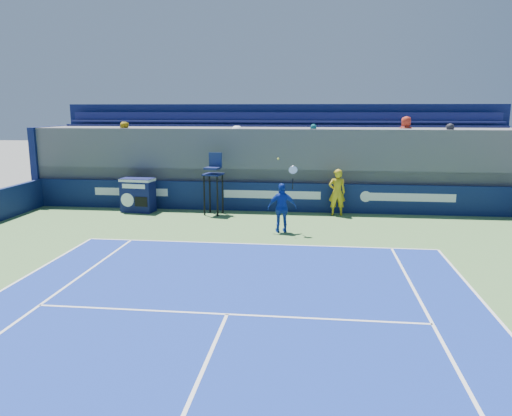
# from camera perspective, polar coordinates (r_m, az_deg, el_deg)

# --- Properties ---
(ball_person) EXTENTS (0.72, 0.51, 1.85)m
(ball_person) POSITION_cam_1_polar(r_m,az_deg,el_deg) (20.00, 9.25, 1.78)
(ball_person) COLOR gold
(ball_person) RESTS_ON apron
(back_hoarding) EXTENTS (20.40, 0.21, 1.20)m
(back_hoarding) POSITION_cam_1_polar(r_m,az_deg,el_deg) (20.62, 1.83, 1.26)
(back_hoarding) COLOR #0C1844
(back_hoarding) RESTS_ON ground
(match_clock) EXTENTS (1.39, 0.87, 1.40)m
(match_clock) POSITION_cam_1_polar(r_m,az_deg,el_deg) (21.05, -13.35, 1.55)
(match_clock) COLOR #0D1245
(match_clock) RESTS_ON ground
(umpire_chair) EXTENTS (0.82, 0.82, 2.48)m
(umpire_chair) POSITION_cam_1_polar(r_m,az_deg,el_deg) (19.93, -4.88, 3.57)
(umpire_chair) COLOR black
(umpire_chair) RESTS_ON ground
(tennis_player) EXTENTS (1.05, 0.59, 2.57)m
(tennis_player) POSITION_cam_1_polar(r_m,az_deg,el_deg) (17.06, 3.00, 0.03)
(tennis_player) COLOR #1333A2
(tennis_player) RESTS_ON apron
(stadium_seating) EXTENTS (21.00, 4.05, 4.40)m
(stadium_seating) POSITION_cam_1_polar(r_m,az_deg,el_deg) (22.47, 2.29, 5.27)
(stadium_seating) COLOR #4E4E53
(stadium_seating) RESTS_ON ground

